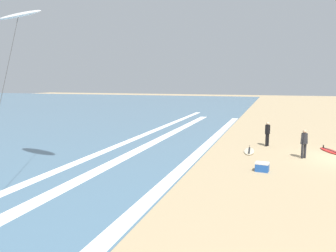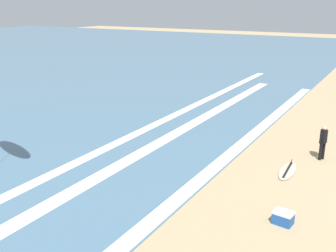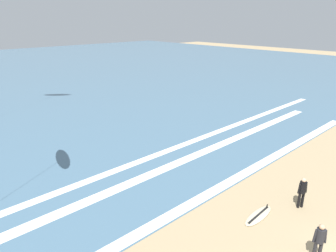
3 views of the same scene
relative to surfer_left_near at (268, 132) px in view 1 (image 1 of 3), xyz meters
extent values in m
cube|color=white|center=(-3.44, 3.79, -0.94)|extent=(37.44, 0.64, 0.01)
cube|color=white|center=(-4.51, 7.49, -0.94)|extent=(40.63, 0.73, 0.01)
cube|color=white|center=(-3.01, 9.31, -0.94)|extent=(47.70, 0.60, 0.01)
cylinder|color=black|center=(-0.09, 0.05, -0.55)|extent=(0.13, 0.13, 0.82)
cylinder|color=black|center=(0.09, -0.05, -0.55)|extent=(0.13, 0.13, 0.82)
cylinder|color=black|center=(0.00, 0.00, 0.15)|extent=(0.32, 0.32, 0.58)
cylinder|color=black|center=(-0.16, 0.09, 0.13)|extent=(0.16, 0.14, 0.56)
cylinder|color=black|center=(0.16, -0.09, 0.13)|extent=(0.16, 0.14, 0.56)
sphere|color=#DBB28E|center=(0.00, 0.00, 0.54)|extent=(0.21, 0.21, 0.21)
cylinder|color=#232328|center=(-2.85, -2.07, -0.55)|extent=(0.13, 0.13, 0.82)
cylinder|color=#232328|center=(-2.98, -1.92, -0.55)|extent=(0.13, 0.13, 0.82)
cylinder|color=#232328|center=(-2.91, -1.99, 0.15)|extent=(0.32, 0.32, 0.58)
cylinder|color=#232328|center=(-2.79, -2.13, 0.13)|extent=(0.16, 0.16, 0.56)
cylinder|color=#232328|center=(-3.04, -1.85, 0.13)|extent=(0.16, 0.16, 0.56)
sphere|color=tan|center=(-2.91, -1.99, 0.54)|extent=(0.21, 0.21, 0.21)
ellipsoid|color=beige|center=(-2.13, 0.97, -0.91)|extent=(2.13, 0.70, 0.09)
cube|color=black|center=(-2.13, 0.97, -0.86)|extent=(1.79, 0.19, 0.01)
cube|color=black|center=(-1.31, 1.01, -0.79)|extent=(0.12, 0.02, 0.16)
ellipsoid|color=red|center=(-0.59, -3.67, -0.91)|extent=(2.18, 1.30, 0.09)
cube|color=black|center=(-0.59, -3.67, -0.86)|extent=(1.71, 0.72, 0.01)
cube|color=black|center=(0.17, -3.39, -0.79)|extent=(0.12, 0.06, 0.16)
ellipsoid|color=white|center=(-9.84, 10.53, 6.14)|extent=(1.69, 3.29, 0.43)
cylinder|color=#333333|center=(-12.37, 9.33, 2.59)|extent=(5.08, 2.44, 7.11)
cube|color=#1E4C9E|center=(-6.37, 0.07, -0.78)|extent=(0.51, 0.65, 0.36)
cube|color=silver|center=(-6.37, 0.07, -0.56)|extent=(0.52, 0.67, 0.08)
camera|label=1|loc=(-22.10, -0.37, 3.30)|focal=35.25mm
camera|label=2|loc=(-18.03, -2.39, 5.86)|focal=42.82mm
camera|label=3|loc=(-13.47, -5.03, 7.80)|focal=32.95mm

